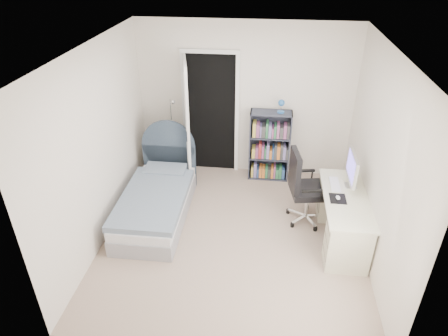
# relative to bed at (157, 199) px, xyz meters

# --- Properties ---
(room_shell) EXTENTS (3.50, 3.70, 2.60)m
(room_shell) POSITION_rel_bed_xyz_m (1.13, -0.35, 0.99)
(room_shell) COLOR gray
(room_shell) RESTS_ON ground
(door) EXTENTS (0.92, 0.81, 2.06)m
(door) POSITION_rel_bed_xyz_m (0.38, 1.17, 0.78)
(door) COLOR black
(door) RESTS_ON ground
(bed) EXTENTS (0.88, 1.84, 1.13)m
(bed) POSITION_rel_bed_xyz_m (0.00, 0.00, 0.00)
(bed) COLOR gray
(bed) RESTS_ON ground
(nightstand) EXTENTS (0.38, 0.38, 0.56)m
(nightstand) POSITION_rel_bed_xyz_m (-0.15, 1.26, 0.11)
(nightstand) COLOR tan
(nightstand) RESTS_ON ground
(floor_lamp) EXTENTS (0.19, 0.19, 1.31)m
(floor_lamp) POSITION_rel_bed_xyz_m (-0.02, 1.24, 0.28)
(floor_lamp) COLOR silver
(floor_lamp) RESTS_ON ground
(bookcase) EXTENTS (0.65, 0.28, 1.39)m
(bookcase) POSITION_rel_bed_xyz_m (1.57, 1.25, 0.30)
(bookcase) COLOR #333746
(bookcase) RESTS_ON ground
(desk) EXTENTS (0.55, 1.39, 1.14)m
(desk) POSITION_rel_bed_xyz_m (2.55, -0.25, 0.12)
(desk) COLOR beige
(desk) RESTS_ON ground
(office_chair) EXTENTS (0.59, 0.60, 1.09)m
(office_chair) POSITION_rel_bed_xyz_m (2.04, 0.11, 0.35)
(office_chair) COLOR silver
(office_chair) RESTS_ON ground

